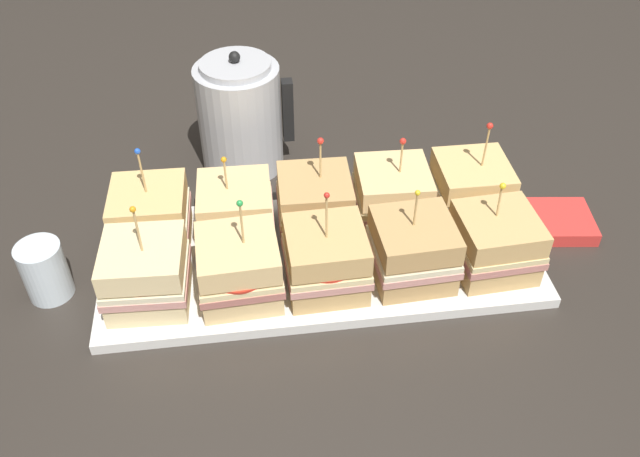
% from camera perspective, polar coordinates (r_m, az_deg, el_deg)
% --- Properties ---
extents(ground_plane, '(6.00, 6.00, 0.00)m').
position_cam_1_polar(ground_plane, '(1.10, 0.00, -2.79)').
color(ground_plane, '#2D2823').
extents(serving_platter, '(0.69, 0.29, 0.02)m').
position_cam_1_polar(serving_platter, '(1.10, 0.00, -2.45)').
color(serving_platter, silver).
rests_on(serving_platter, ground_plane).
extents(sandwich_front_far_left, '(0.13, 0.13, 0.18)m').
position_cam_1_polar(sandwich_front_far_left, '(1.02, -14.44, -3.72)').
color(sandwich_front_far_left, beige).
rests_on(sandwich_front_far_left, serving_platter).
extents(sandwich_front_left, '(0.13, 0.13, 0.18)m').
position_cam_1_polar(sandwich_front_left, '(1.00, -6.83, -3.39)').
color(sandwich_front_left, '#DBB77A').
rests_on(sandwich_front_left, serving_platter).
extents(sandwich_front_center, '(0.12, 0.12, 0.18)m').
position_cam_1_polar(sandwich_front_center, '(1.01, 0.61, -2.66)').
color(sandwich_front_center, tan).
rests_on(sandwich_front_center, serving_platter).
extents(sandwich_front_right, '(0.13, 0.13, 0.16)m').
position_cam_1_polar(sandwich_front_right, '(1.03, 7.83, -1.86)').
color(sandwich_front_right, tan).
rests_on(sandwich_front_right, serving_platter).
extents(sandwich_front_far_right, '(0.13, 0.13, 0.16)m').
position_cam_1_polar(sandwich_front_far_right, '(1.07, 14.54, -1.17)').
color(sandwich_front_far_right, tan).
rests_on(sandwich_front_far_right, serving_platter).
extents(sandwich_back_far_left, '(0.12, 0.12, 0.18)m').
position_cam_1_polar(sandwich_back_far_left, '(1.11, -14.05, 0.95)').
color(sandwich_back_far_left, tan).
rests_on(sandwich_back_far_left, serving_platter).
extents(sandwich_back_left, '(0.12, 0.12, 0.16)m').
position_cam_1_polar(sandwich_back_left, '(1.10, -7.11, 1.45)').
color(sandwich_back_left, '#DBB77A').
rests_on(sandwich_back_left, serving_platter).
extents(sandwich_back_center, '(0.12, 0.12, 0.17)m').
position_cam_1_polar(sandwich_back_center, '(1.10, -0.22, 2.03)').
color(sandwich_back_center, tan).
rests_on(sandwich_back_center, serving_platter).
extents(sandwich_back_right, '(0.13, 0.13, 0.17)m').
position_cam_1_polar(sandwich_back_right, '(1.13, 6.09, 2.74)').
color(sandwich_back_right, '#DBB77A').
rests_on(sandwich_back_right, serving_platter).
extents(sandwich_back_far_right, '(0.12, 0.12, 0.18)m').
position_cam_1_polar(sandwich_back_far_right, '(1.16, 12.56, 3.24)').
color(sandwich_back_far_right, tan).
rests_on(sandwich_back_far_right, serving_platter).
extents(kettle_steel, '(0.17, 0.15, 0.23)m').
position_cam_1_polar(kettle_steel, '(1.26, -6.72, 9.37)').
color(kettle_steel, '#B7BABF').
rests_on(kettle_steel, ground_plane).
extents(drinking_glass, '(0.07, 0.07, 0.09)m').
position_cam_1_polar(drinking_glass, '(1.10, -22.17, -3.31)').
color(drinking_glass, silver).
rests_on(drinking_glass, ground_plane).
extents(napkin_stack, '(0.12, 0.12, 0.02)m').
position_cam_1_polar(napkin_stack, '(1.23, 19.61, 0.57)').
color(napkin_stack, red).
rests_on(napkin_stack, ground_plane).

